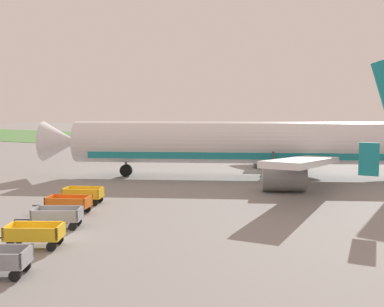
% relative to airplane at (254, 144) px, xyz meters
% --- Properties ---
extents(ground_plane, '(220.00, 220.00, 0.00)m').
position_rel_airplane_xyz_m(ground_plane, '(-3.08, -23.25, -3.05)').
color(ground_plane, gray).
extents(grass_strip, '(220.00, 28.00, 0.06)m').
position_rel_airplane_xyz_m(grass_strip, '(-3.08, 33.65, -3.02)').
color(grass_strip, '#518442').
rests_on(grass_strip, ground).
extents(airplane, '(36.05, 29.42, 11.34)m').
position_rel_airplane_xyz_m(airplane, '(0.00, 0.00, 0.00)').
color(airplane, silver).
rests_on(airplane, ground).
extents(baggage_cart_second_in_row, '(3.52, 2.34, 1.07)m').
position_rel_airplane_xyz_m(baggage_cart_second_in_row, '(-2.00, -24.42, -2.45)').
color(baggage_cart_second_in_row, gold).
rests_on(baggage_cart_second_in_row, ground).
extents(baggage_cart_third_in_row, '(3.50, 2.38, 1.07)m').
position_rel_airplane_xyz_m(baggage_cart_third_in_row, '(-3.52, -21.24, -2.45)').
color(baggage_cart_third_in_row, gray).
rests_on(baggage_cart_third_in_row, ground).
extents(baggage_cart_fourth_in_row, '(3.60, 2.13, 1.07)m').
position_rel_airplane_xyz_m(baggage_cart_fourth_in_row, '(-5.18, -18.43, -2.45)').
color(baggage_cart_fourth_in_row, orange).
rests_on(baggage_cart_fourth_in_row, ground).
extents(baggage_cart_far_end, '(3.58, 2.20, 1.07)m').
position_rel_airplane_xyz_m(baggage_cart_far_end, '(-6.32, -15.68, -2.45)').
color(baggage_cart_far_end, gold).
rests_on(baggage_cart_far_end, ground).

